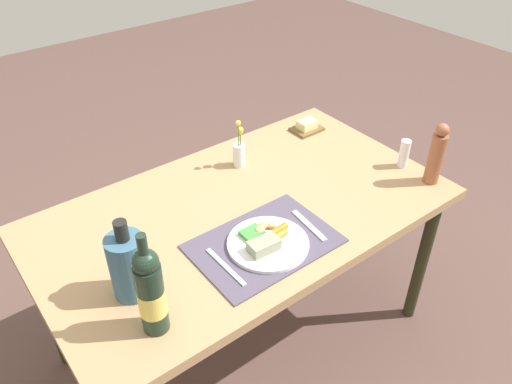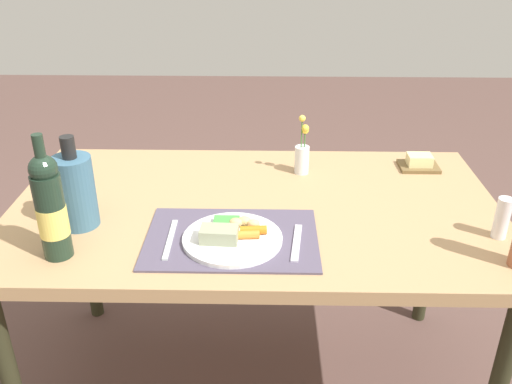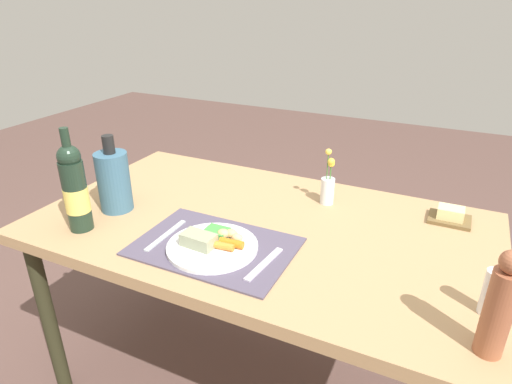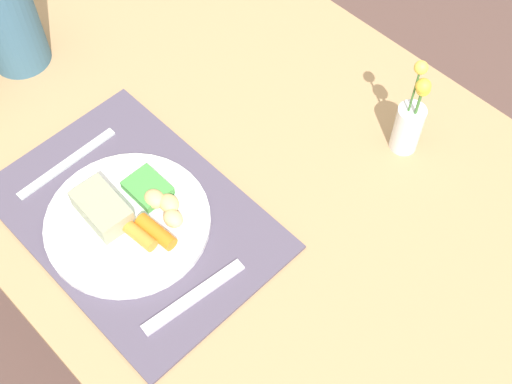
% 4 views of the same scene
% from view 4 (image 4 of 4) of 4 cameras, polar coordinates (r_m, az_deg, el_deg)
% --- Properties ---
extents(ground_plane, '(8.00, 8.00, 0.00)m').
position_cam_4_polar(ground_plane, '(1.77, -0.52, -11.46)').
color(ground_plane, brown).
extents(dining_table, '(1.45, 0.83, 0.71)m').
position_cam_4_polar(dining_table, '(1.20, -0.76, 0.03)').
color(dining_table, '#A78258').
rests_on(dining_table, ground_plane).
extents(placemat, '(0.46, 0.31, 0.01)m').
position_cam_4_polar(placemat, '(1.11, -10.08, -2.13)').
color(placemat, '#4D4558').
rests_on(placemat, dining_table).
extents(dinner_plate, '(0.26, 0.26, 0.05)m').
position_cam_4_polar(dinner_plate, '(1.09, -10.70, -2.14)').
color(dinner_plate, white).
rests_on(dinner_plate, placemat).
extents(fork, '(0.02, 0.19, 0.00)m').
position_cam_4_polar(fork, '(1.19, -15.56, 2.36)').
color(fork, silver).
rests_on(fork, placemat).
extents(knife, '(0.04, 0.18, 0.00)m').
position_cam_4_polar(knife, '(1.03, -5.23, -8.73)').
color(knife, silver).
rests_on(knife, placemat).
extents(flower_vase, '(0.05, 0.05, 0.20)m').
position_cam_4_polar(flower_vase, '(1.16, 12.76, 5.77)').
color(flower_vase, silver).
rests_on(flower_vase, dining_table).
extents(cooler_bottle, '(0.11, 0.11, 0.26)m').
position_cam_4_polar(cooler_bottle, '(1.32, -20.24, 13.67)').
color(cooler_bottle, '#39617A').
rests_on(cooler_bottle, dining_table).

